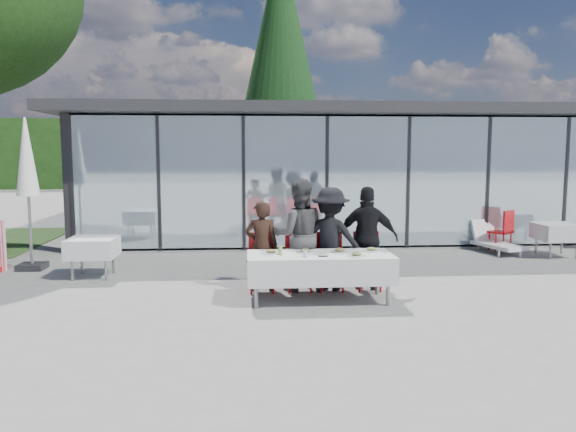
{
  "coord_description": "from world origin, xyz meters",
  "views": [
    {
      "loc": [
        -0.85,
        -9.02,
        2.33
      ],
      "look_at": [
        -0.09,
        1.2,
        1.16
      ],
      "focal_mm": 35.0,
      "sensor_mm": 36.0,
      "label": 1
    }
  ],
  "objects_px": {
    "juice_bottle": "(280,250)",
    "spare_table_right": "(557,232)",
    "lounger": "(494,241)",
    "spare_chair_b": "(504,229)",
    "diner_chair_c": "(330,258)",
    "conifer_tree": "(281,56)",
    "diner_d": "(368,238)",
    "plate_extra": "(356,255)",
    "plate_d": "(371,250)",
    "diner_chair_a": "(262,259)",
    "dining_table": "(320,267)",
    "market_umbrella": "(27,168)",
    "plate_c": "(340,251)",
    "diner_c": "(330,239)",
    "diner_b": "(299,235)",
    "diner_a": "(262,246)",
    "plate_b": "(305,251)",
    "diner_chair_d": "(367,258)",
    "spare_table_left": "(93,248)",
    "plate_a": "(271,252)",
    "diner_chair_b": "(299,258)",
    "folded_eyeglasses": "(323,256)"
  },
  "relations": [
    {
      "from": "juice_bottle",
      "to": "spare_table_right",
      "type": "relative_size",
      "value": 0.17
    },
    {
      "from": "lounger",
      "to": "spare_chair_b",
      "type": "bearing_deg",
      "value": 11.66
    },
    {
      "from": "diner_chair_c",
      "to": "conifer_tree",
      "type": "xyz_separation_m",
      "value": [
        -0.05,
        12.73,
        5.45
      ]
    },
    {
      "from": "diner_d",
      "to": "plate_extra",
      "type": "bearing_deg",
      "value": 85.29
    },
    {
      "from": "diner_d",
      "to": "lounger",
      "type": "relative_size",
      "value": 1.21
    },
    {
      "from": "plate_d",
      "to": "diner_chair_a",
      "type": "bearing_deg",
      "value": 161.56
    },
    {
      "from": "diner_chair_a",
      "to": "lounger",
      "type": "bearing_deg",
      "value": 30.67
    },
    {
      "from": "juice_bottle",
      "to": "diner_d",
      "type": "bearing_deg",
      "value": 26.51
    },
    {
      "from": "dining_table",
      "to": "market_umbrella",
      "type": "distance_m",
      "value": 6.27
    },
    {
      "from": "plate_extra",
      "to": "conifer_tree",
      "type": "height_order",
      "value": "conifer_tree"
    },
    {
      "from": "plate_c",
      "to": "plate_extra",
      "type": "distance_m",
      "value": 0.42
    },
    {
      "from": "dining_table",
      "to": "diner_chair_c",
      "type": "distance_m",
      "value": 0.8
    },
    {
      "from": "dining_table",
      "to": "plate_c",
      "type": "height_order",
      "value": "plate_c"
    },
    {
      "from": "diner_c",
      "to": "plate_d",
      "type": "bearing_deg",
      "value": 156.03
    },
    {
      "from": "diner_b",
      "to": "plate_extra",
      "type": "relative_size",
      "value": 6.5
    },
    {
      "from": "dining_table",
      "to": "plate_c",
      "type": "bearing_deg",
      "value": 22.17
    },
    {
      "from": "spare_table_right",
      "to": "lounger",
      "type": "distance_m",
      "value": 1.35
    },
    {
      "from": "diner_a",
      "to": "diner_chair_a",
      "type": "bearing_deg",
      "value": -91.17
    },
    {
      "from": "plate_b",
      "to": "juice_bottle",
      "type": "xyz_separation_m",
      "value": [
        -0.41,
        -0.16,
        0.05
      ]
    },
    {
      "from": "diner_chair_d",
      "to": "plate_d",
      "type": "relative_size",
      "value": 3.36
    },
    {
      "from": "spare_table_left",
      "to": "diner_b",
      "type": "bearing_deg",
      "value": -18.92
    },
    {
      "from": "spare_chair_b",
      "to": "lounger",
      "type": "distance_m",
      "value": 0.38
    },
    {
      "from": "diner_chair_d",
      "to": "plate_c",
      "type": "bearing_deg",
      "value": -133.15
    },
    {
      "from": "diner_c",
      "to": "plate_extra",
      "type": "height_order",
      "value": "diner_c"
    },
    {
      "from": "diner_chair_d",
      "to": "juice_bottle",
      "type": "xyz_separation_m",
      "value": [
        -1.53,
        -0.79,
        0.28
      ]
    },
    {
      "from": "diner_chair_a",
      "to": "diner_chair_c",
      "type": "height_order",
      "value": "same"
    },
    {
      "from": "diner_c",
      "to": "diner_chair_c",
      "type": "xyz_separation_m",
      "value": [
        0.0,
        0.02,
        -0.33
      ]
    },
    {
      "from": "spare_table_right",
      "to": "spare_chair_b",
      "type": "relative_size",
      "value": 0.88
    },
    {
      "from": "diner_b",
      "to": "plate_a",
      "type": "relative_size",
      "value": 6.5
    },
    {
      "from": "diner_chair_b",
      "to": "lounger",
      "type": "bearing_deg",
      "value": 33.76
    },
    {
      "from": "diner_a",
      "to": "diner_chair_d",
      "type": "distance_m",
      "value": 1.81
    },
    {
      "from": "plate_b",
      "to": "spare_table_right",
      "type": "relative_size",
      "value": 0.34
    },
    {
      "from": "conifer_tree",
      "to": "folded_eyeglasses",
      "type": "bearing_deg",
      "value": -90.84
    },
    {
      "from": "diner_d",
      "to": "spare_table_left",
      "type": "height_order",
      "value": "diner_d"
    },
    {
      "from": "plate_a",
      "to": "lounger",
      "type": "height_order",
      "value": "plate_a"
    },
    {
      "from": "diner_chair_a",
      "to": "folded_eyeglasses",
      "type": "height_order",
      "value": "diner_chair_a"
    },
    {
      "from": "spare_table_right",
      "to": "plate_d",
      "type": "bearing_deg",
      "value": -147.15
    },
    {
      "from": "plate_b",
      "to": "conifer_tree",
      "type": "height_order",
      "value": "conifer_tree"
    },
    {
      "from": "diner_chair_a",
      "to": "diner_c",
      "type": "height_order",
      "value": "diner_c"
    },
    {
      "from": "diner_b",
      "to": "diner_chair_d",
      "type": "distance_m",
      "value": 1.24
    },
    {
      "from": "folded_eyeglasses",
      "to": "lounger",
      "type": "relative_size",
      "value": 0.1
    },
    {
      "from": "diner_d",
      "to": "plate_d",
      "type": "xyz_separation_m",
      "value": [
        -0.06,
        -0.56,
        -0.1
      ]
    },
    {
      "from": "plate_a",
      "to": "diner_chair_c",
      "type": "bearing_deg",
      "value": 32.99
    },
    {
      "from": "diner_c",
      "to": "conifer_tree",
      "type": "distance_m",
      "value": 13.74
    },
    {
      "from": "folded_eyeglasses",
      "to": "plate_a",
      "type": "bearing_deg",
      "value": 157.74
    },
    {
      "from": "diner_chair_a",
      "to": "plate_a",
      "type": "bearing_deg",
      "value": -78.94
    },
    {
      "from": "market_umbrella",
      "to": "diner_chair_a",
      "type": "bearing_deg",
      "value": -24.28
    },
    {
      "from": "plate_c",
      "to": "folded_eyeglasses",
      "type": "distance_m",
      "value": 0.49
    },
    {
      "from": "diner_chair_b",
      "to": "lounger",
      "type": "xyz_separation_m",
      "value": [
        4.91,
        3.28,
        -0.28
      ]
    },
    {
      "from": "diner_chair_c",
      "to": "lounger",
      "type": "height_order",
      "value": "diner_chair_c"
    }
  ]
}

